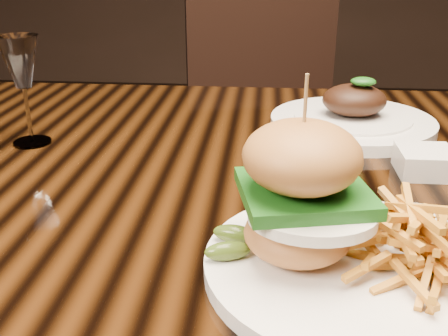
# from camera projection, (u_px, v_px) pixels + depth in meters

# --- Properties ---
(dining_table) EXTENTS (1.60, 0.90, 0.75)m
(dining_table) POSITION_uv_depth(u_px,v_px,m) (278.00, 225.00, 0.71)
(dining_table) COLOR black
(dining_table) RESTS_ON ground
(burger_plate) EXTENTS (0.26, 0.26, 0.18)m
(burger_plate) POSITION_uv_depth(u_px,v_px,m) (347.00, 228.00, 0.45)
(burger_plate) COLOR white
(burger_plate) RESTS_ON dining_table
(side_saucer) EXTENTS (0.16, 0.16, 0.02)m
(side_saucer) POSITION_uv_depth(u_px,v_px,m) (425.00, 244.00, 0.51)
(side_saucer) COLOR white
(side_saucer) RESTS_ON dining_table
(ramekin) EXTENTS (0.08, 0.08, 0.03)m
(ramekin) POSITION_uv_depth(u_px,v_px,m) (425.00, 162.00, 0.67)
(ramekin) COLOR white
(ramekin) RESTS_ON dining_table
(wine_glass) EXTENTS (0.06, 0.06, 0.16)m
(wine_glass) POSITION_uv_depth(u_px,v_px,m) (21.00, 66.00, 0.74)
(wine_glass) COLOR white
(wine_glass) RESTS_ON dining_table
(far_dish) EXTENTS (0.26, 0.26, 0.09)m
(far_dish) POSITION_uv_depth(u_px,v_px,m) (352.00, 118.00, 0.84)
(far_dish) COLOR white
(far_dish) RESTS_ON dining_table
(chair_far) EXTENTS (0.55, 0.56, 0.95)m
(chair_far) POSITION_uv_depth(u_px,v_px,m) (268.00, 120.00, 1.58)
(chair_far) COLOR black
(chair_far) RESTS_ON ground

